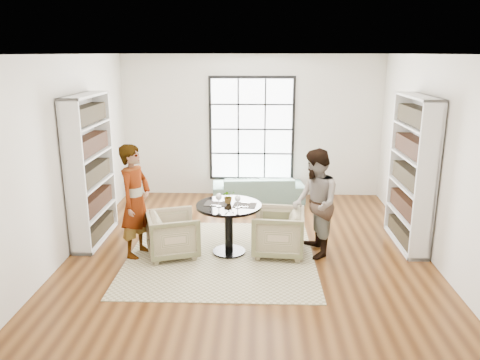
{
  "coord_description": "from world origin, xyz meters",
  "views": [
    {
      "loc": [
        0.13,
        -6.92,
        3.02
      ],
      "look_at": [
        -0.15,
        0.4,
        1.02
      ],
      "focal_mm": 35.0,
      "sensor_mm": 36.0,
      "label": 1
    }
  ],
  "objects_px": {
    "armchair_left": "(173,234)",
    "wine_glass_left": "(219,197)",
    "person_left": "(135,201)",
    "armchair_right": "(278,232)",
    "wine_glass_right": "(238,199)",
    "flower_centerpiece": "(228,196)",
    "pedestal_table": "(229,218)",
    "sofa": "(258,189)",
    "person_right": "(315,204)"
  },
  "relations": [
    {
      "from": "pedestal_table",
      "to": "sofa",
      "type": "distance_m",
      "value": 2.69
    },
    {
      "from": "armchair_left",
      "to": "wine_glass_left",
      "type": "xyz_separation_m",
      "value": [
        0.71,
        0.01,
        0.6
      ]
    },
    {
      "from": "pedestal_table",
      "to": "flower_centerpiece",
      "type": "xyz_separation_m",
      "value": [
        -0.01,
        0.07,
        0.33
      ]
    },
    {
      "from": "wine_glass_left",
      "to": "wine_glass_right",
      "type": "xyz_separation_m",
      "value": [
        0.28,
        -0.04,
        -0.01
      ]
    },
    {
      "from": "pedestal_table",
      "to": "wine_glass_right",
      "type": "height_order",
      "value": "wine_glass_right"
    },
    {
      "from": "armchair_right",
      "to": "person_left",
      "type": "bearing_deg",
      "value": -81.88
    },
    {
      "from": "wine_glass_left",
      "to": "sofa",
      "type": "bearing_deg",
      "value": 77.84
    },
    {
      "from": "person_left",
      "to": "wine_glass_left",
      "type": "bearing_deg",
      "value": -72.93
    },
    {
      "from": "armchair_right",
      "to": "wine_glass_left",
      "type": "bearing_deg",
      "value": -78.13
    },
    {
      "from": "sofa",
      "to": "armchair_left",
      "type": "xyz_separation_m",
      "value": [
        -1.3,
        -2.76,
        0.07
      ]
    },
    {
      "from": "sofa",
      "to": "person_left",
      "type": "relative_size",
      "value": 1.08
    },
    {
      "from": "armchair_left",
      "to": "wine_glass_left",
      "type": "height_order",
      "value": "wine_glass_left"
    },
    {
      "from": "flower_centerpiece",
      "to": "wine_glass_left",
      "type": "bearing_deg",
      "value": -126.66
    },
    {
      "from": "armchair_right",
      "to": "person_left",
      "type": "height_order",
      "value": "person_left"
    },
    {
      "from": "person_left",
      "to": "armchair_right",
      "type": "bearing_deg",
      "value": -70.24
    },
    {
      "from": "pedestal_table",
      "to": "person_right",
      "type": "height_order",
      "value": "person_right"
    },
    {
      "from": "armchair_right",
      "to": "flower_centerpiece",
      "type": "relative_size",
      "value": 3.63
    },
    {
      "from": "sofa",
      "to": "wine_glass_left",
      "type": "xyz_separation_m",
      "value": [
        -0.59,
        -2.75,
        0.67
      ]
    },
    {
      "from": "armchair_right",
      "to": "wine_glass_right",
      "type": "bearing_deg",
      "value": -71.38
    },
    {
      "from": "pedestal_table",
      "to": "wine_glass_right",
      "type": "relative_size",
      "value": 5.18
    },
    {
      "from": "armchair_left",
      "to": "wine_glass_right",
      "type": "height_order",
      "value": "wine_glass_right"
    },
    {
      "from": "wine_glass_left",
      "to": "flower_centerpiece",
      "type": "height_order",
      "value": "flower_centerpiece"
    },
    {
      "from": "wine_glass_right",
      "to": "flower_centerpiece",
      "type": "xyz_separation_m",
      "value": [
        -0.15,
        0.22,
        -0.03
      ]
    },
    {
      "from": "sofa",
      "to": "wine_glass_right",
      "type": "distance_m",
      "value": 2.88
    },
    {
      "from": "sofa",
      "to": "armchair_left",
      "type": "height_order",
      "value": "armchair_left"
    },
    {
      "from": "armchair_right",
      "to": "wine_glass_left",
      "type": "distance_m",
      "value": 1.08
    },
    {
      "from": "sofa",
      "to": "armchair_right",
      "type": "height_order",
      "value": "armchair_right"
    },
    {
      "from": "armchair_right",
      "to": "wine_glass_left",
      "type": "relative_size",
      "value": 3.73
    },
    {
      "from": "wine_glass_right",
      "to": "armchair_left",
      "type": "bearing_deg",
      "value": 178.09
    },
    {
      "from": "pedestal_table",
      "to": "wine_glass_left",
      "type": "xyz_separation_m",
      "value": [
        -0.14,
        -0.11,
        0.37
      ]
    },
    {
      "from": "person_left",
      "to": "person_right",
      "type": "height_order",
      "value": "person_left"
    },
    {
      "from": "armchair_right",
      "to": "flower_centerpiece",
      "type": "height_order",
      "value": "flower_centerpiece"
    },
    {
      "from": "sofa",
      "to": "person_left",
      "type": "height_order",
      "value": "person_left"
    },
    {
      "from": "wine_glass_right",
      "to": "person_left",
      "type": "bearing_deg",
      "value": 178.77
    },
    {
      "from": "armchair_right",
      "to": "wine_glass_right",
      "type": "distance_m",
      "value": 0.85
    },
    {
      "from": "sofa",
      "to": "person_right",
      "type": "height_order",
      "value": "person_right"
    },
    {
      "from": "sofa",
      "to": "wine_glass_right",
      "type": "xyz_separation_m",
      "value": [
        -0.31,
        -2.79,
        0.66
      ]
    },
    {
      "from": "armchair_right",
      "to": "person_right",
      "type": "relative_size",
      "value": 0.47
    },
    {
      "from": "wine_glass_right",
      "to": "flower_centerpiece",
      "type": "distance_m",
      "value": 0.27
    },
    {
      "from": "armchair_left",
      "to": "wine_glass_left",
      "type": "relative_size",
      "value": 3.59
    },
    {
      "from": "person_right",
      "to": "armchair_left",
      "type": "bearing_deg",
      "value": -94.4
    },
    {
      "from": "sofa",
      "to": "flower_centerpiece",
      "type": "distance_m",
      "value": 2.68
    },
    {
      "from": "armchair_left",
      "to": "wine_glass_right",
      "type": "distance_m",
      "value": 1.15
    },
    {
      "from": "armchair_left",
      "to": "flower_centerpiece",
      "type": "xyz_separation_m",
      "value": [
        0.84,
        0.19,
        0.56
      ]
    },
    {
      "from": "pedestal_table",
      "to": "person_left",
      "type": "relative_size",
      "value": 0.57
    },
    {
      "from": "pedestal_table",
      "to": "flower_centerpiece",
      "type": "distance_m",
      "value": 0.33
    },
    {
      "from": "pedestal_table",
      "to": "flower_centerpiece",
      "type": "relative_size",
      "value": 4.62
    },
    {
      "from": "armchair_right",
      "to": "wine_glass_right",
      "type": "height_order",
      "value": "wine_glass_right"
    },
    {
      "from": "sofa",
      "to": "person_left",
      "type": "xyz_separation_m",
      "value": [
        -1.85,
        -2.76,
        0.59
      ]
    },
    {
      "from": "pedestal_table",
      "to": "wine_glass_left",
      "type": "relative_size",
      "value": 4.75
    }
  ]
}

